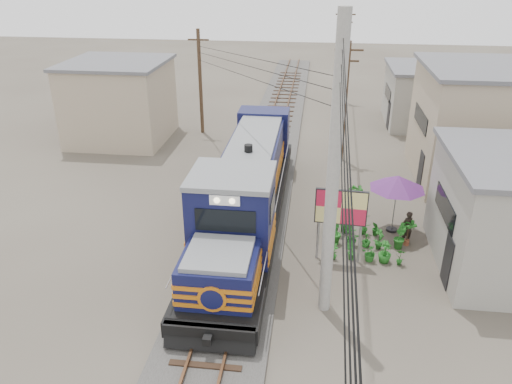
# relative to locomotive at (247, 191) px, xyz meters

# --- Properties ---
(ground) EXTENTS (120.00, 120.00, 0.00)m
(ground) POSITION_rel_locomotive_xyz_m (0.00, -4.97, -1.78)
(ground) COLOR #473F35
(ground) RESTS_ON ground
(ballast) EXTENTS (3.60, 70.00, 0.16)m
(ballast) POSITION_rel_locomotive_xyz_m (0.00, 5.03, -1.70)
(ballast) COLOR #595651
(ballast) RESTS_ON ground
(track) EXTENTS (1.15, 70.00, 0.12)m
(track) POSITION_rel_locomotive_xyz_m (0.00, 5.03, -1.52)
(track) COLOR #51331E
(track) RESTS_ON ground
(locomotive) EXTENTS (3.04, 16.56, 4.10)m
(locomotive) POSITION_rel_locomotive_xyz_m (0.00, 0.00, 0.00)
(locomotive) COLOR black
(locomotive) RESTS_ON ground
(utility_pole_main) EXTENTS (0.40, 0.40, 10.00)m
(utility_pole_main) POSITION_rel_locomotive_xyz_m (3.50, -5.47, 3.22)
(utility_pole_main) COLOR #9E9B93
(utility_pole_main) RESTS_ON ground
(wooden_pole_mid) EXTENTS (1.60, 0.24, 7.00)m
(wooden_pole_mid) POSITION_rel_locomotive_xyz_m (4.50, 9.03, 1.90)
(wooden_pole_mid) COLOR #4C3826
(wooden_pole_mid) RESTS_ON ground
(wooden_pole_far) EXTENTS (1.60, 0.24, 7.50)m
(wooden_pole_far) POSITION_rel_locomotive_xyz_m (4.80, 23.03, 2.15)
(wooden_pole_far) COLOR #4C3826
(wooden_pole_far) RESTS_ON ground
(wooden_pole_left) EXTENTS (1.60, 0.24, 7.00)m
(wooden_pole_left) POSITION_rel_locomotive_xyz_m (-5.00, 13.03, 1.90)
(wooden_pole_left) COLOR #4C3826
(wooden_pole_left) RESTS_ON ground
(power_lines) EXTENTS (9.65, 19.00, 3.30)m
(power_lines) POSITION_rel_locomotive_xyz_m (-0.14, 3.53, 5.78)
(power_lines) COLOR black
(power_lines) RESTS_ON ground
(shophouse_mid) EXTENTS (8.40, 7.35, 6.20)m
(shophouse_mid) POSITION_rel_locomotive_xyz_m (12.50, 7.03, 1.33)
(shophouse_mid) COLOR tan
(shophouse_mid) RESTS_ON ground
(shophouse_back) EXTENTS (6.30, 6.30, 4.20)m
(shophouse_back) POSITION_rel_locomotive_xyz_m (11.00, 17.03, 0.33)
(shophouse_back) COLOR gray
(shophouse_back) RESTS_ON ground
(shophouse_left) EXTENTS (6.30, 6.30, 5.20)m
(shophouse_left) POSITION_rel_locomotive_xyz_m (-10.00, 11.03, 0.83)
(shophouse_left) COLOR tan
(shophouse_left) RESTS_ON ground
(billboard) EXTENTS (2.03, 0.28, 3.13)m
(billboard) POSITION_rel_locomotive_xyz_m (4.03, -2.30, 0.52)
(billboard) COLOR #99999E
(billboard) RESTS_ON ground
(market_umbrella) EXTENTS (3.11, 3.11, 2.69)m
(market_umbrella) POSITION_rel_locomotive_xyz_m (6.53, 0.42, 0.59)
(market_umbrella) COLOR black
(market_umbrella) RESTS_ON ground
(vendor) EXTENTS (0.63, 0.54, 1.46)m
(vendor) POSITION_rel_locomotive_xyz_m (6.99, -0.51, -1.05)
(vendor) COLOR black
(vendor) RESTS_ON ground
(plant_nursery) EXTENTS (3.38, 3.17, 1.12)m
(plant_nursery) POSITION_rel_locomotive_xyz_m (4.90, -0.95, -1.32)
(plant_nursery) COLOR #1F661D
(plant_nursery) RESTS_ON ground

